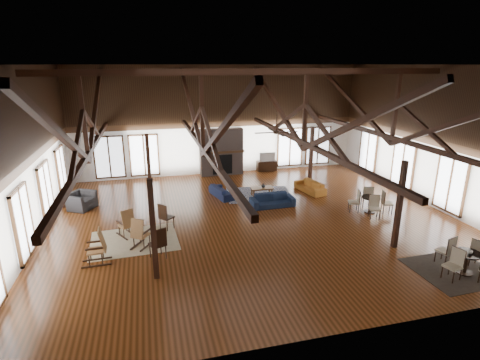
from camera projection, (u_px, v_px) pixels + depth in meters
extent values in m
plane|color=brown|center=(254.00, 219.00, 15.20)|extent=(16.00, 16.00, 0.00)
cube|color=black|center=(256.00, 65.00, 13.41)|extent=(16.00, 14.00, 0.02)
cube|color=white|center=(220.00, 121.00, 20.79)|extent=(16.00, 0.02, 6.00)
cube|color=white|center=(349.00, 215.00, 7.82)|extent=(16.00, 0.02, 6.00)
cube|color=white|center=(24.00, 159.00, 12.44)|extent=(0.02, 14.00, 6.00)
cube|color=white|center=(432.00, 137.00, 16.17)|extent=(0.02, 14.00, 6.00)
cube|color=black|center=(256.00, 72.00, 13.49)|extent=(15.60, 0.18, 0.22)
cube|color=black|center=(88.00, 154.00, 12.89)|extent=(0.16, 13.70, 0.18)
cube|color=black|center=(83.00, 115.00, 12.49)|extent=(0.14, 0.14, 2.70)
cube|color=black|center=(96.00, 107.00, 15.77)|extent=(0.15, 7.07, 3.12)
cube|color=black|center=(63.00, 138.00, 9.29)|extent=(0.15, 7.07, 3.12)
cube|color=black|center=(203.00, 148.00, 13.82)|extent=(0.16, 13.70, 0.18)
cube|color=black|center=(202.00, 111.00, 13.42)|extent=(0.14, 0.14, 2.70)
cube|color=black|center=(190.00, 105.00, 16.70)|extent=(0.15, 7.07, 3.12)
cube|color=black|center=(221.00, 131.00, 10.22)|extent=(0.15, 7.07, 3.12)
cube|color=black|center=(304.00, 143.00, 14.76)|extent=(0.16, 13.70, 0.18)
cube|color=black|center=(305.00, 108.00, 14.35)|extent=(0.14, 0.14, 2.70)
cube|color=black|center=(275.00, 103.00, 17.63)|extent=(0.15, 7.07, 3.12)
cube|color=black|center=(353.00, 125.00, 11.15)|extent=(0.15, 7.07, 3.12)
cube|color=black|center=(392.00, 138.00, 15.69)|extent=(0.16, 13.70, 0.18)
cube|color=black|center=(396.00, 105.00, 15.29)|extent=(0.14, 0.14, 2.70)
cube|color=black|center=(351.00, 101.00, 18.56)|extent=(0.15, 7.07, 3.12)
cube|color=black|center=(464.00, 120.00, 12.08)|extent=(0.15, 7.07, 3.12)
cube|color=black|center=(153.00, 230.00, 10.57)|extent=(0.16, 0.16, 3.05)
cube|color=black|center=(399.00, 205.00, 12.43)|extent=(0.16, 0.16, 3.05)
cube|color=black|center=(149.00, 167.00, 17.05)|extent=(0.16, 0.16, 3.05)
cube|color=black|center=(311.00, 157.00, 18.92)|extent=(0.16, 0.16, 3.05)
cube|color=#68564F|center=(221.00, 152.00, 21.00)|extent=(2.40, 0.62, 2.60)
cube|color=black|center=(222.00, 164.00, 20.89)|extent=(1.10, 0.06, 1.10)
cube|color=#372010|center=(222.00, 152.00, 20.72)|extent=(2.50, 0.20, 0.12)
cylinder|color=black|center=(277.00, 122.00, 13.18)|extent=(0.04, 0.04, 0.70)
cylinder|color=black|center=(277.00, 132.00, 13.29)|extent=(0.20, 0.20, 0.10)
cube|color=black|center=(288.00, 132.00, 13.39)|extent=(0.70, 0.12, 0.02)
cube|color=black|center=(272.00, 130.00, 13.70)|extent=(0.12, 0.70, 0.02)
cube|color=black|center=(264.00, 133.00, 13.18)|extent=(0.70, 0.12, 0.02)
cube|color=black|center=(281.00, 134.00, 12.87)|extent=(0.12, 0.70, 0.02)
imported|color=#141F38|center=(272.00, 200.00, 16.46)|extent=(1.96, 0.81, 0.57)
imported|color=#151C3A|center=(222.00, 191.00, 17.70)|extent=(1.81, 1.06, 0.50)
imported|color=#AE6721|center=(310.00, 187.00, 18.36)|extent=(1.90, 1.05, 0.52)
cube|color=brown|center=(262.00, 188.00, 17.78)|extent=(1.07, 0.55, 0.06)
cube|color=brown|center=(254.00, 194.00, 17.58)|extent=(0.06, 0.06, 0.34)
cube|color=brown|center=(252.00, 192.00, 17.90)|extent=(0.06, 0.06, 0.34)
cube|color=brown|center=(272.00, 193.00, 17.78)|extent=(0.06, 0.06, 0.34)
cube|color=brown|center=(269.00, 190.00, 18.10)|extent=(0.06, 0.06, 0.34)
imported|color=#B2B2B2|center=(263.00, 185.00, 17.76)|extent=(0.22, 0.22, 0.21)
imported|color=#272629|center=(81.00, 201.00, 16.18)|extent=(1.39, 1.44, 0.72)
cube|color=black|center=(68.00, 200.00, 16.52)|extent=(0.42, 0.42, 0.56)
cylinder|color=black|center=(66.00, 190.00, 16.39)|extent=(0.08, 0.08, 0.34)
cone|color=#F4E8CD|center=(66.00, 185.00, 16.32)|extent=(0.30, 0.30, 0.24)
cube|color=olive|center=(126.00, 225.00, 13.61)|extent=(0.62, 0.62, 0.05)
cube|color=olive|center=(128.00, 219.00, 13.37)|extent=(0.49, 0.39, 0.67)
cube|color=black|center=(122.00, 236.00, 13.60)|extent=(0.45, 0.73, 0.05)
cube|color=black|center=(132.00, 233.00, 13.85)|extent=(0.45, 0.73, 0.05)
cube|color=olive|center=(141.00, 235.00, 12.82)|extent=(0.64, 0.64, 0.05)
cube|color=olive|center=(137.00, 229.00, 12.53)|extent=(0.49, 0.41, 0.68)
cube|color=black|center=(137.00, 244.00, 13.00)|extent=(0.50, 0.73, 0.05)
cube|color=black|center=(147.00, 246.00, 12.88)|extent=(0.50, 0.73, 0.05)
cube|color=olive|center=(96.00, 251.00, 11.69)|extent=(0.50, 0.52, 0.05)
cube|color=olive|center=(102.00, 240.00, 11.64)|extent=(0.21, 0.51, 0.73)
cube|color=black|center=(97.00, 266.00, 11.62)|extent=(0.90, 0.08, 0.05)
cube|color=black|center=(98.00, 259.00, 12.00)|extent=(0.90, 0.08, 0.05)
cube|color=black|center=(167.00, 217.00, 14.15)|extent=(0.63, 0.63, 0.05)
cube|color=black|center=(162.00, 212.00, 13.90)|extent=(0.33, 0.36, 0.58)
cylinder|color=black|center=(167.00, 223.00, 14.22)|extent=(0.04, 0.04, 0.47)
cube|color=black|center=(157.00, 244.00, 11.98)|extent=(0.61, 0.61, 0.06)
cube|color=black|center=(160.00, 238.00, 11.73)|extent=(0.45, 0.22, 0.61)
cylinder|color=black|center=(158.00, 251.00, 12.06)|extent=(0.04, 0.04, 0.50)
cylinder|color=black|center=(468.00, 253.00, 11.06)|extent=(0.78, 0.78, 0.04)
cylinder|color=black|center=(466.00, 263.00, 11.16)|extent=(0.10, 0.10, 0.64)
cylinder|color=black|center=(464.00, 272.00, 11.26)|extent=(0.47, 0.47, 0.04)
cylinder|color=black|center=(371.00, 197.00, 15.70)|extent=(0.79, 0.79, 0.04)
cylinder|color=black|center=(370.00, 205.00, 15.80)|extent=(0.10, 0.10, 0.65)
cylinder|color=black|center=(369.00, 212.00, 15.89)|extent=(0.47, 0.47, 0.04)
imported|color=#B2B2B2|center=(470.00, 252.00, 10.99)|extent=(0.17, 0.17, 0.10)
imported|color=#B2B2B2|center=(372.00, 196.00, 15.69)|extent=(0.16, 0.16, 0.10)
cube|color=black|center=(267.00, 166.00, 22.00)|extent=(1.16, 0.43, 0.58)
imported|color=#B2B2B2|center=(267.00, 157.00, 21.83)|extent=(0.93, 0.20, 0.53)
cube|color=tan|center=(134.00, 241.00, 13.32)|extent=(3.11, 2.50, 0.01)
cube|color=#192048|center=(259.00, 194.00, 18.04)|extent=(3.35, 2.71, 0.01)
cube|color=black|center=(454.00, 271.00, 11.38)|extent=(2.43, 2.22, 0.01)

